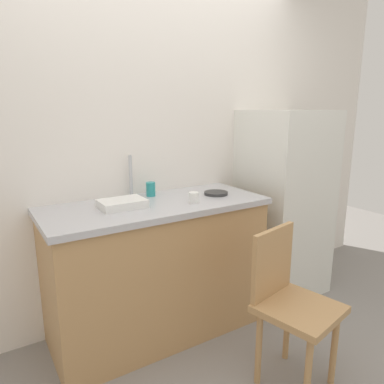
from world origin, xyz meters
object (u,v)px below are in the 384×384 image
Objects in this scene: cup_white at (194,198)px; cup_teal at (151,189)px; refrigerator at (284,203)px; hotplate at (216,193)px; chair at (290,300)px; dish_tray at (122,204)px.

cup_teal is at bearing 115.62° from cup_white.
cup_white is at bearing -64.38° from cup_teal.
refrigerator is at bearing -8.92° from cup_teal.
refrigerator reaches higher than cup_teal.
hotplate is at bearing -26.38° from cup_teal.
chair is at bearing -93.73° from hotplate.
cup_white reaches higher than chair.
chair is at bearing -133.55° from refrigerator.
dish_tray is (-0.65, 0.82, 0.47)m from chair.
dish_tray is 0.33m from cup_teal.
cup_teal is at bearing 171.08° from refrigerator.
cup_teal reaches higher than chair.
cup_teal reaches higher than cup_white.
refrigerator is 9.01× the size of hotplate.
cup_white reaches higher than hotplate.
hotplate is (0.70, -0.03, -0.02)m from dish_tray.
hotplate is (-0.72, -0.03, 0.18)m from refrigerator.
cup_white is at bearing -18.65° from dish_tray.
refrigerator is 5.47× the size of dish_tray.
cup_white is (-0.26, -0.12, 0.03)m from hotplate.
cup_white is at bearing -171.69° from refrigerator.
hotplate is at bearing 74.00° from chair.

